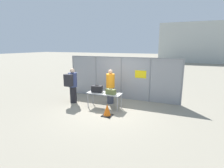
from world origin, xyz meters
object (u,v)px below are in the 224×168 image
Objects in this scene: inspection_table at (104,94)px; traffic_cone at (107,110)px; suitcase_black at (97,89)px; utility_trailer at (142,88)px; traveler_hooded at (72,84)px; suitcase_olive at (111,92)px; security_worker_near at (110,86)px.

inspection_table is 3.14× the size of traffic_cone.
suitcase_black is 0.16× the size of utility_trailer.
traveler_hooded is at bearing 179.49° from suitcase_black.
inspection_table is 3.33× the size of suitcase_olive.
suitcase_black is at bearing 136.87° from traffic_cone.
inspection_table is at bearing 167.22° from suitcase_olive.
suitcase_black reaches higher than suitcase_olive.
traffic_cone is (-0.54, -3.87, -0.14)m from utility_trailer.
suitcase_olive is 0.99m from traffic_cone.
traffic_cone is at bearing -58.26° from inspection_table.
utility_trailer is at bearing -98.79° from security_worker_near.
suitcase_olive is at bearing 130.74° from security_worker_near.
traveler_hooded is at bearing 177.17° from suitcase_olive.
utility_trailer is (0.70, 3.10, -0.47)m from suitcase_olive.
utility_trailer is at bearing 77.19° from suitcase_olive.
suitcase_olive reaches higher than utility_trailer.
utility_trailer is 6.37× the size of traffic_cone.
suitcase_olive is (0.76, -0.10, -0.04)m from suitcase_black.
suitcase_olive is at bearing -102.81° from utility_trailer.
security_worker_near reaches higher than utility_trailer.
suitcase_olive is at bearing -7.17° from suitcase_black.
traveler_hooded is at bearing 159.56° from traffic_cone.
traveler_hooded is (-1.83, 0.03, 0.32)m from inspection_table.
suitcase_black is 1.11× the size of suitcase_olive.
traveler_hooded reaches higher than suitcase_olive.
traveler_hooded is 0.54× the size of utility_trailer.
inspection_table is 3.21m from utility_trailer.
traveler_hooded is 4.20m from utility_trailer.
suitcase_black is at bearing 78.12° from security_worker_near.
traveler_hooded reaches higher than utility_trailer.
inspection_table is 2.99× the size of suitcase_black.
security_worker_near is 3.38× the size of traffic_cone.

